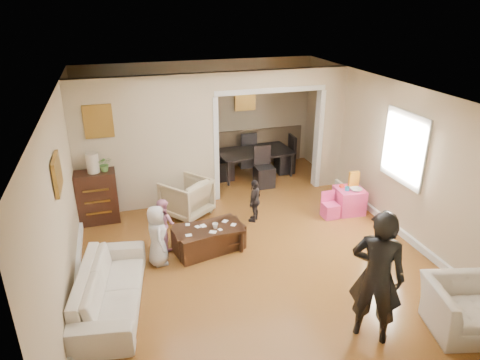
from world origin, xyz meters
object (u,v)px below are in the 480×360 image
object	(u,v)px
play_table	(349,200)
table_lamp	(93,163)
sofa	(110,288)
cyan_cup	(347,189)
child_toddler	(255,201)
dining_table	(255,163)
armchair_front	(468,308)
armchair_back	(187,197)
child_kneel_a	(157,236)
adult_person	(377,277)
dresser	(98,197)
coffee_table	(209,239)
child_kneel_b	(163,224)
coffee_cup	(215,226)

from	to	relation	value
play_table	table_lamp	bearing A→B (deg)	167.75
sofa	cyan_cup	size ratio (longest dim) A/B	25.02
table_lamp	child_toddler	xyz separation A→B (m)	(2.79, -0.82, -0.75)
sofa	dining_table	world-z (taller)	dining_table
armchair_front	child_toddler	world-z (taller)	child_toddler
armchair_back	armchair_front	world-z (taller)	armchair_back
play_table	child_kneel_a	world-z (taller)	child_kneel_a
armchair_back	table_lamp	size ratio (longest dim) A/B	2.23
armchair_front	child_toddler	xyz separation A→B (m)	(-1.65, 3.49, 0.10)
adult_person	child_toddler	world-z (taller)	adult_person
armchair_back	dresser	xyz separation A→B (m)	(-1.62, 0.22, 0.13)
sofa	coffee_table	world-z (taller)	sofa
child_kneel_a	sofa	bearing A→B (deg)	135.89
sofa	table_lamp	size ratio (longest dim) A/B	5.56
armchair_front	child_kneel_b	distance (m)	4.57
dresser	child_kneel_a	world-z (taller)	child_kneel_a
cyan_cup	coffee_table	bearing A→B (deg)	-169.76
coffee_table	child_kneel_a	distance (m)	0.91
sofa	table_lamp	distance (m)	2.73
table_lamp	child_kneel_b	world-z (taller)	table_lamp
armchair_back	adult_person	xyz separation A→B (m)	(1.60, -3.85, 0.51)
child_toddler	dresser	bearing A→B (deg)	-69.46
armchair_front	adult_person	xyz separation A→B (m)	(-1.23, 0.25, 0.56)
armchair_front	child_kneel_a	world-z (taller)	child_kneel_a
child_kneel_a	child_kneel_b	bearing A→B (deg)	-21.43
armchair_back	dresser	world-z (taller)	dresser
dresser	dining_table	bearing A→B (deg)	20.18
sofa	armchair_front	distance (m)	4.64
dresser	play_table	world-z (taller)	dresser
table_lamp	dining_table	bearing A→B (deg)	20.18
armchair_front	sofa	bearing A→B (deg)	171.59
sofa	child_kneel_a	xyz separation A→B (m)	(0.74, 0.85, 0.21)
dresser	child_kneel_b	distance (m)	1.65
armchair_back	table_lamp	xyz separation A→B (m)	(-1.62, 0.22, 0.81)
play_table	adult_person	distance (m)	3.44
dresser	dining_table	world-z (taller)	dresser
armchair_front	dresser	bearing A→B (deg)	149.50
table_lamp	armchair_front	bearing A→B (deg)	-44.18
adult_person	child_toddler	size ratio (longest dim) A/B	2.09
play_table	cyan_cup	size ratio (longest dim) A/B	6.41
child_toddler	coffee_table	bearing A→B (deg)	-17.46
table_lamp	child_kneel_b	bearing A→B (deg)	-50.75
dresser	table_lamp	xyz separation A→B (m)	(0.00, 0.00, 0.68)
coffee_cup	adult_person	size ratio (longest dim) A/B	0.05
table_lamp	dining_table	size ratio (longest dim) A/B	0.21
dining_table	child_kneel_a	bearing A→B (deg)	-134.08
sofa	play_table	xyz separation A→B (m)	(4.52, 1.56, -0.05)
armchair_back	cyan_cup	xyz separation A→B (m)	(2.95, -0.85, 0.17)
armchair_front	coffee_cup	xyz separation A→B (m)	(-2.60, 2.69, 0.15)
child_toddler	adult_person	bearing A→B (deg)	44.43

